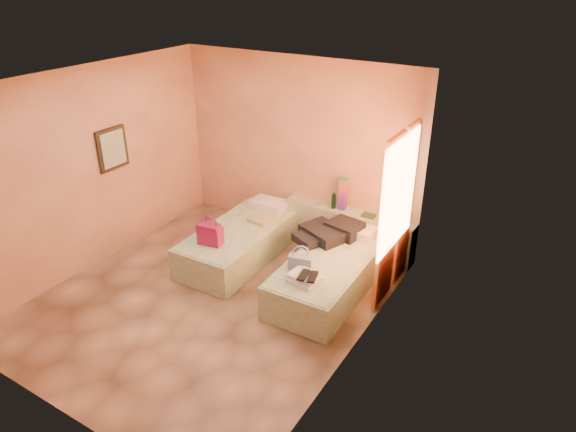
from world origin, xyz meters
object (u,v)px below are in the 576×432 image
water_bottle (334,201)px  towel_stack (304,278)px  green_book (368,216)px  flower_vase (400,217)px  headboard_ledge (348,230)px  blue_handbag (301,263)px  magenta_handbag (210,234)px  bed_left (240,243)px  bed_right (329,275)px

water_bottle → towel_stack: 1.83m
green_book → flower_vase: flower_vase is taller
water_bottle → green_book: water_bottle is taller
headboard_ledge → towel_stack: headboard_ledge is taller
flower_vase → blue_handbag: flower_vase is taller
magenta_handbag → water_bottle: bearing=45.9°
water_bottle → blue_handbag: bearing=-78.2°
green_book → magenta_handbag: size_ratio=0.59×
bed_left → towel_stack: size_ratio=5.71×
water_bottle → bed_left: bearing=-134.7°
water_bottle → blue_handbag: water_bottle is taller
green_book → towel_stack: 1.76m
towel_stack → headboard_ledge: bearing=98.0°
magenta_handbag → towel_stack: 1.57m
water_bottle → green_book: bearing=0.9°
flower_vase → magenta_handbag: (-2.10, -1.61, -0.11)m
blue_handbag → green_book: bearing=68.2°
water_bottle → towel_stack: (0.50, -1.75, -0.22)m
headboard_ledge → magenta_handbag: bearing=-128.9°
bed_right → magenta_handbag: magenta_handbag is taller
bed_right → bed_left: bearing=175.0°
bed_right → water_bottle: water_bottle is taller
magenta_handbag → flower_vase: bearing=26.9°
bed_left → green_book: 1.93m
bed_left → water_bottle: (1.01, 1.03, 0.52)m
bed_left → magenta_handbag: (-0.05, -0.58, 0.40)m
bed_right → green_book: (0.05, 1.13, 0.42)m
bed_left → water_bottle: size_ratio=8.37×
bed_right → flower_vase: size_ratio=8.51×
headboard_ledge → green_book: size_ratio=10.67×
headboard_ledge → towel_stack: 1.80m
bed_right → blue_handbag: 0.58m
green_book → magenta_handbag: bearing=-136.2°
headboard_ledge → green_book: bearing=-3.0°
bed_right → green_book: size_ratio=10.41×
headboard_ledge → bed_right: bearing=-76.7°
green_book → blue_handbag: blue_handbag is taller
bed_right → magenta_handbag: (-1.58, -0.48, 0.40)m
headboard_ledge → bed_right: (0.27, -1.15, -0.08)m
bed_left → water_bottle: bearing=43.9°
magenta_handbag → bed_left: bearing=74.3°
blue_handbag → flower_vase: bearing=52.3°
flower_vase → blue_handbag: 1.71m
water_bottle → towel_stack: water_bottle is taller
bed_left → blue_handbag: blue_handbag is taller
magenta_handbag → headboard_ledge: bearing=40.6°
headboard_ledge → green_book: green_book is taller
green_book → blue_handbag: bearing=-99.8°
blue_handbag → headboard_ledge: bearing=79.9°
water_bottle → blue_handbag: 1.58m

